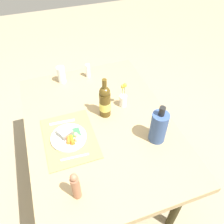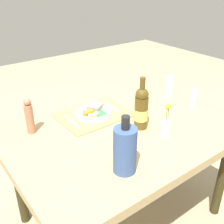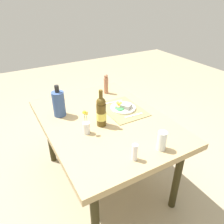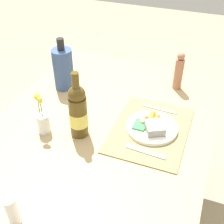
{
  "view_description": "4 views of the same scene",
  "coord_description": "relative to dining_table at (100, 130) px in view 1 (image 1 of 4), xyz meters",
  "views": [
    {
      "loc": [
        1.05,
        -0.27,
        1.93
      ],
      "look_at": [
        0.03,
        0.08,
        0.84
      ],
      "focal_mm": 37.55,
      "sensor_mm": 36.0,
      "label": 1
    },
    {
      "loc": [
        0.89,
        1.06,
        1.54
      ],
      "look_at": [
        0.08,
        -0.0,
        0.85
      ],
      "focal_mm": 43.74,
      "sensor_mm": 36.0,
      "label": 2
    },
    {
      "loc": [
        -1.42,
        0.73,
        1.71
      ],
      "look_at": [
        -0.04,
        -0.05,
        0.8
      ],
      "focal_mm": 34.99,
      "sensor_mm": 36.0,
      "label": 3
    },
    {
      "loc": [
        -0.95,
        -0.42,
        1.61
      ],
      "look_at": [
        0.09,
        -0.03,
        0.76
      ],
      "focal_mm": 47.75,
      "sensor_mm": 36.0,
      "label": 4
    }
  ],
  "objects": [
    {
      "name": "placemat",
      "position": [
        0.06,
        -0.22,
        0.07
      ],
      "size": [
        0.44,
        0.33,
        0.01
      ],
      "primitive_type": "cube",
      "color": "#8C7E50",
      "rests_on": "dining_table"
    },
    {
      "name": "dining_table",
      "position": [
        0.0,
        0.0,
        0.0
      ],
      "size": [
        1.35,
        0.98,
        0.73
      ],
      "color": "tan",
      "rests_on": "ground_plane"
    },
    {
      "name": "ground_plane",
      "position": [
        0.0,
        0.0,
        -0.66
      ],
      "size": [
        8.0,
        8.0,
        0.0
      ],
      "primitive_type": "plane",
      "color": "gray"
    },
    {
      "name": "dinner_plate",
      "position": [
        0.06,
        -0.23,
        0.09
      ],
      "size": [
        0.23,
        0.23,
        0.05
      ],
      "color": "white",
      "rests_on": "placemat"
    },
    {
      "name": "water_tumbler",
      "position": [
        -0.55,
        -0.15,
        0.13
      ],
      "size": [
        0.06,
        0.06,
        0.14
      ],
      "color": "silver",
      "rests_on": "dining_table"
    },
    {
      "name": "knife",
      "position": [
        0.22,
        -0.22,
        0.08
      ],
      "size": [
        0.02,
        0.17,
        0.0
      ],
      "primitive_type": "cube",
      "rotation": [
        0.0,
        0.0,
        -0.06
      ],
      "color": "silver",
      "rests_on": "placemat"
    },
    {
      "name": "salt_shaker",
      "position": [
        -0.55,
        0.07,
        0.13
      ],
      "size": [
        0.04,
        0.04,
        0.12
      ],
      "primitive_type": "cylinder",
      "color": "white",
      "rests_on": "dining_table"
    },
    {
      "name": "fork",
      "position": [
        -0.09,
        -0.24,
        0.08
      ],
      "size": [
        0.03,
        0.17,
        0.0
      ],
      "primitive_type": "cube",
      "rotation": [
        0.0,
        0.0,
        -0.07
      ],
      "color": "silver",
      "rests_on": "placemat"
    },
    {
      "name": "flower_vase",
      "position": [
        -0.12,
        0.22,
        0.14
      ],
      "size": [
        0.06,
        0.06,
        0.2
      ],
      "color": "silver",
      "rests_on": "dining_table"
    },
    {
      "name": "pepper_mill",
      "position": [
        0.46,
        -0.26,
        0.17
      ],
      "size": [
        0.05,
        0.05,
        0.21
      ],
      "color": "#A46A4D",
      "rests_on": "dining_table"
    },
    {
      "name": "wine_bottle",
      "position": [
        -0.07,
        0.07,
        0.19
      ],
      "size": [
        0.08,
        0.08,
        0.31
      ],
      "color": "#4F3C14",
      "rests_on": "dining_table"
    },
    {
      "name": "cooler_bottle",
      "position": [
        0.25,
        0.31,
        0.19
      ],
      "size": [
        0.11,
        0.11,
        0.28
      ],
      "color": "#375186",
      "rests_on": "dining_table"
    }
  ]
}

